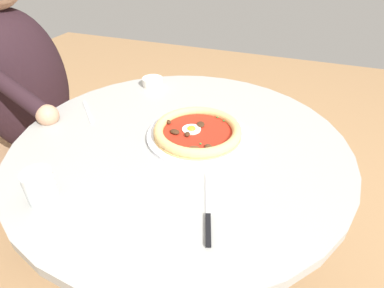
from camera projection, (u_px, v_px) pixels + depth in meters
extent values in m
cube|color=#9E754C|center=(184.00, 285.00, 1.32)|extent=(6.00, 6.00, 0.02)
cylinder|color=#999993|center=(181.00, 144.00, 0.90)|extent=(0.95, 0.95, 0.03)
cylinder|color=gray|center=(183.00, 226.00, 1.11)|extent=(0.10, 0.10, 0.69)
cylinder|color=gray|center=(184.00, 282.00, 1.31)|extent=(0.54, 0.54, 0.02)
cylinder|color=white|center=(198.00, 135.00, 0.90)|extent=(0.30, 0.30, 0.01)
cylinder|color=#E0B26B|center=(198.00, 133.00, 0.90)|extent=(0.26, 0.26, 0.01)
torus|color=#E0B26B|center=(198.00, 130.00, 0.89)|extent=(0.26, 0.26, 0.03)
cylinder|color=#A82314|center=(198.00, 132.00, 0.90)|extent=(0.24, 0.24, 0.00)
cylinder|color=white|center=(191.00, 129.00, 0.90)|extent=(0.06, 0.06, 0.00)
ellipsoid|color=yellow|center=(191.00, 129.00, 0.90)|extent=(0.02, 0.02, 0.02)
ellipsoid|color=#3D2314|center=(187.00, 135.00, 0.87)|extent=(0.02, 0.02, 0.01)
ellipsoid|color=brown|center=(194.00, 148.00, 0.82)|extent=(0.03, 0.04, 0.01)
ellipsoid|color=#3D2314|center=(174.00, 132.00, 0.88)|extent=(0.03, 0.03, 0.01)
ellipsoid|color=#3D2314|center=(168.00, 122.00, 0.93)|extent=(0.02, 0.02, 0.01)
ellipsoid|color=#4C2D19|center=(209.00, 147.00, 0.82)|extent=(0.04, 0.03, 0.01)
ellipsoid|color=#3D2314|center=(201.00, 124.00, 0.92)|extent=(0.04, 0.03, 0.01)
ellipsoid|color=#2D6B28|center=(217.00, 117.00, 0.96)|extent=(0.01, 0.01, 0.00)
ellipsoid|color=#2D6B28|center=(201.00, 144.00, 0.84)|extent=(0.01, 0.01, 0.00)
ellipsoid|color=#2D6B28|center=(224.00, 121.00, 0.94)|extent=(0.01, 0.01, 0.00)
cylinder|color=silver|center=(40.00, 187.00, 0.67)|extent=(0.06, 0.06, 0.08)
cylinder|color=silver|center=(43.00, 194.00, 0.69)|extent=(0.06, 0.06, 0.04)
cube|color=silver|center=(208.00, 193.00, 0.71)|extent=(0.13, 0.05, 0.00)
cube|color=black|center=(208.00, 230.00, 0.62)|extent=(0.08, 0.04, 0.01)
cylinder|color=white|center=(153.00, 82.00, 1.19)|extent=(0.08, 0.08, 0.03)
cylinder|color=olive|center=(152.00, 80.00, 1.19)|extent=(0.06, 0.06, 0.01)
cube|color=#BCBCC1|center=(88.00, 112.00, 1.03)|extent=(0.12, 0.12, 0.00)
cube|color=#282833|center=(57.00, 183.00, 1.49)|extent=(0.39, 0.34, 0.45)
ellipsoid|color=black|center=(24.00, 86.00, 1.20)|extent=(0.40, 0.28, 0.57)
cylinder|color=black|center=(21.00, 96.00, 0.98)|extent=(0.08, 0.26, 0.16)
sphere|color=tan|center=(48.00, 116.00, 0.97)|extent=(0.07, 0.07, 0.07)
cube|color=#957050|center=(37.00, 141.00, 1.38)|extent=(0.50, 0.50, 0.02)
cylinder|color=#8E6B4C|center=(42.00, 223.00, 1.30)|extent=(0.02, 0.02, 0.45)
cylinder|color=#8E6B4C|center=(108.00, 171.00, 1.57)|extent=(0.02, 0.02, 0.45)
cylinder|color=#8E6B4C|center=(57.00, 148.00, 1.74)|extent=(0.02, 0.02, 0.45)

